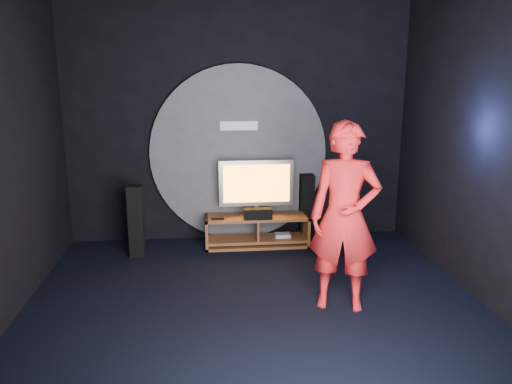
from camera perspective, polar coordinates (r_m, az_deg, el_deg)
floor at (r=5.47m, az=-0.02°, el=-13.41°), size 5.00×5.00×0.00m
back_wall at (r=7.40m, az=-2.04°, el=7.89°), size 5.00×0.04×3.50m
front_wall at (r=2.51m, az=5.89°, el=-3.43°), size 5.00×0.04×3.50m
right_wall at (r=5.75m, az=25.71°, el=4.93°), size 0.04×5.00×3.50m
wall_disc_panel at (r=7.40m, az=-1.98°, el=4.39°), size 2.60×0.11×2.60m
media_console at (r=7.30m, az=0.15°, el=-4.68°), size 1.50×0.45×0.45m
tv at (r=7.18m, az=0.04°, el=0.77°), size 1.08×0.22×0.81m
center_speaker at (r=7.07m, az=0.22°, el=-2.50°), size 0.40×0.15×0.15m
remote at (r=7.07m, az=-4.39°, el=-3.07°), size 0.18×0.05×0.02m
tower_speaker_left at (r=7.02m, az=-13.53°, el=-3.25°), size 0.20×0.22×0.99m
tower_speaker_right at (r=7.57m, az=5.77°, el=-1.69°), size 0.20×0.22×0.99m
subwoofer at (r=7.03m, az=8.20°, el=-5.75°), size 0.31×0.31×0.34m
player at (r=5.30m, az=10.09°, el=-2.82°), size 0.83×0.66×2.01m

